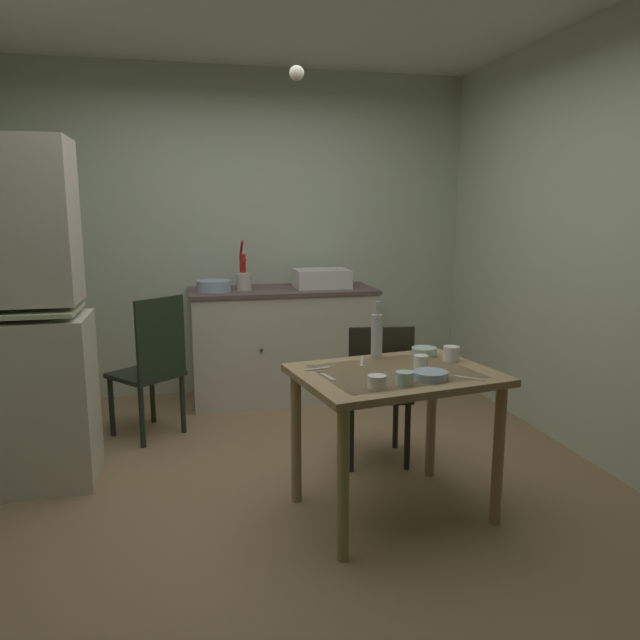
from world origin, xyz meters
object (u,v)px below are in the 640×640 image
Objects in this scene: dining_table at (395,394)px; glass_bottle at (377,334)px; hutch_cabinet at (7,329)px; chair_by_counter at (152,365)px; sink_basin at (321,278)px; serving_bowl_wide at (430,375)px; mixing_bowl_counter at (214,286)px; mug_tall at (421,361)px; hand_pump at (243,268)px; chair_far_side at (377,390)px.

glass_bottle reaches higher than dining_table.
chair_by_counter is (0.72, 0.57, -0.39)m from hutch_cabinet.
sink_basin is at bearing 31.07° from hutch_cabinet.
chair_by_counter is 2.06m from serving_bowl_wide.
sink_basin is at bearing 3.28° from mixing_bowl_counter.
dining_table is at bearing -89.94° from glass_bottle.
sink_basin is 2.63× the size of serving_bowl_wide.
dining_table is 0.22m from mug_tall.
hand_pump reaches higher than glass_bottle.
hand_pump is at bearing 107.03° from glass_bottle.
hand_pump reaches higher than mixing_bowl_counter.
dining_table is at bearing -21.84° from hutch_cabinet.
chair_far_side is 0.90× the size of chair_by_counter.
mixing_bowl_counter reaches higher than chair_far_side.
hutch_cabinet reaches higher than mug_tall.
glass_bottle reaches higher than mug_tall.
dining_table is (1.97, -0.79, -0.26)m from hutch_cabinet.
chair_far_side is (0.89, -1.39, -0.49)m from mixing_bowl_counter.
hutch_cabinet is 11.51× the size of serving_bowl_wide.
chair_by_counter is at bearing -126.59° from mixing_bowl_counter.
chair_far_side is at bearing -57.40° from mixing_bowl_counter.
sink_basin reaches higher than dining_table.
glass_bottle is at bearing 103.96° from serving_bowl_wide.
hand_pump is (1.42, 1.29, 0.18)m from hutch_cabinet.
glass_bottle is at bearing -72.97° from hand_pump.
chair_by_counter reaches higher than dining_table.
serving_bowl_wide is 0.54× the size of glass_bottle.
mug_tall is at bearing -88.25° from sink_basin.
hand_pump reaches higher than mug_tall.
glass_bottle is at bearing -93.04° from sink_basin.
mixing_bowl_counter is 0.90m from chair_by_counter.
mixing_bowl_counter is at bearing 122.60° from chair_far_side.
sink_basin is 0.64m from hand_pump.
serving_bowl_wide is (0.66, -2.24, -0.31)m from hand_pump.
sink_basin reaches higher than glass_bottle.
sink_basin is 0.45× the size of chair_by_counter.
chair_far_side is at bearing 90.69° from serving_bowl_wide.
glass_bottle is (-0.15, 0.26, 0.10)m from mug_tall.
mug_tall is 0.31m from glass_bottle.
chair_far_side is (0.65, -1.48, -0.61)m from hand_pump.
serving_bowl_wide is at bearing -55.28° from dining_table.
serving_bowl_wide is (2.08, -0.95, -0.13)m from hutch_cabinet.
hand_pump is 1.16m from chair_by_counter.
glass_bottle is at bearing 120.69° from mug_tall.
sink_basin is 6.02× the size of mug_tall.
mixing_bowl_counter reaches higher than serving_bowl_wide.
serving_bowl_wide reaches higher than dining_table.
hutch_cabinet is 2.03m from glass_bottle.
mug_tall is at bearing -43.34° from chair_by_counter.
chair_far_side is 2.88× the size of glass_bottle.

